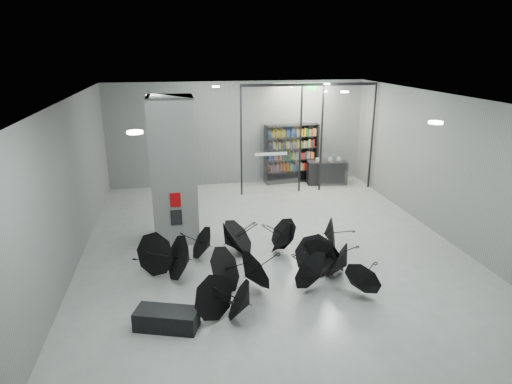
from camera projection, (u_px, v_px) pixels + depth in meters
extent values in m
plane|color=gray|center=(278.00, 261.00, 11.22)|extent=(14.00, 14.00, 0.00)
cube|color=gray|center=(281.00, 103.00, 9.97)|extent=(10.00, 14.00, 0.02)
cube|color=#5F615F|center=(238.00, 134.00, 17.13)|extent=(10.00, 0.02, 4.00)
cube|color=#5F615F|center=(60.00, 199.00, 9.73)|extent=(0.02, 14.00, 4.00)
cube|color=#5F615F|center=(466.00, 176.00, 11.46)|extent=(0.02, 14.00, 4.00)
cube|color=slate|center=(174.00, 170.00, 12.03)|extent=(1.20, 1.20, 4.00)
cube|color=#A50A07|center=(175.00, 200.00, 11.65)|extent=(0.28, 0.04, 0.38)
cube|color=black|center=(176.00, 217.00, 11.81)|extent=(0.30, 0.03, 0.42)
cube|color=#0CE533|center=(312.00, 89.00, 15.39)|extent=(0.30, 0.06, 0.15)
cube|color=silver|center=(271.00, 140.00, 15.90)|extent=(2.20, 0.02, 3.95)
cube|color=silver|center=(347.00, 138.00, 16.40)|extent=(2.00, 0.02, 3.95)
cube|color=black|center=(241.00, 141.00, 15.71)|extent=(0.06, 0.06, 4.00)
cube|color=black|center=(301.00, 139.00, 16.09)|extent=(0.06, 0.06, 4.00)
cube|color=black|center=(321.00, 138.00, 16.23)|extent=(0.06, 0.06, 4.00)
cube|color=black|center=(372.00, 137.00, 16.58)|extent=(0.06, 0.06, 4.00)
cube|color=black|center=(310.00, 85.00, 15.54)|extent=(5.00, 0.08, 0.10)
cube|color=black|center=(167.00, 319.00, 8.50)|extent=(1.31, 0.87, 0.39)
cube|color=black|center=(327.00, 173.00, 17.50)|extent=(1.61, 0.81, 0.93)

